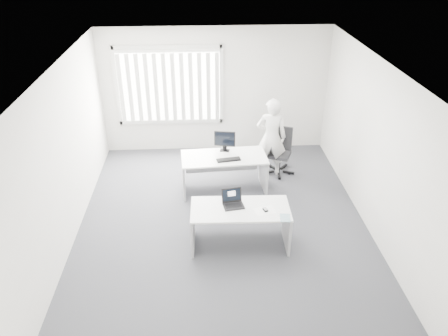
{
  "coord_description": "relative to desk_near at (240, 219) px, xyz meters",
  "views": [
    {
      "loc": [
        -0.34,
        -6.27,
        4.59
      ],
      "look_at": [
        0.03,
        0.15,
        1.02
      ],
      "focal_mm": 35.0,
      "sensor_mm": 36.0,
      "label": 1
    }
  ],
  "objects": [
    {
      "name": "monitor",
      "position": [
        -0.13,
        1.97,
        0.43
      ],
      "size": [
        0.43,
        0.2,
        0.41
      ],
      "primitive_type": null,
      "rotation": [
        0.0,
        0.0,
        -0.2
      ],
      "color": "black",
      "rests_on": "desk_far"
    },
    {
      "name": "booklet",
      "position": [
        0.66,
        -0.3,
        0.2
      ],
      "size": [
        0.17,
        0.23,
        0.01
      ],
      "primitive_type": "cube",
      "rotation": [
        0.0,
        0.0,
        -0.11
      ],
      "color": "silver",
      "rests_on": "desk_near"
    },
    {
      "name": "desk_far",
      "position": [
        -0.16,
        1.72,
        0.02
      ],
      "size": [
        1.66,
        0.86,
        0.74
      ],
      "rotation": [
        0.0,
        0.0,
        0.06
      ],
      "color": "white",
      "rests_on": "ground"
    },
    {
      "name": "wall_front",
      "position": [
        -0.24,
        -2.39,
        0.89
      ],
      "size": [
        5.0,
        0.02,
        2.8
      ],
      "primitive_type": "cube",
      "color": "silver",
      "rests_on": "ground"
    },
    {
      "name": "keyboard",
      "position": [
        -0.08,
        1.57,
        0.24
      ],
      "size": [
        0.47,
        0.22,
        0.02
      ],
      "primitive_type": "cube",
      "rotation": [
        0.0,
        0.0,
        0.17
      ],
      "color": "black",
      "rests_on": "desk_far"
    },
    {
      "name": "wall_back",
      "position": [
        -0.24,
        3.61,
        0.89
      ],
      "size": [
        5.0,
        0.02,
        2.8
      ],
      "primitive_type": "cube",
      "color": "silver",
      "rests_on": "ground"
    },
    {
      "name": "ground",
      "position": [
        -0.24,
        0.61,
        -0.51
      ],
      "size": [
        6.0,
        6.0,
        0.0
      ],
      "primitive_type": "plane",
      "color": "#45464C",
      "rests_on": "ground"
    },
    {
      "name": "blinds",
      "position": [
        -1.24,
        3.51,
        1.01
      ],
      "size": [
        2.2,
        0.1,
        1.5
      ],
      "primitive_type": null,
      "color": "silver",
      "rests_on": "wall_back"
    },
    {
      "name": "mouse",
      "position": [
        0.38,
        -0.09,
        0.22
      ],
      "size": [
        0.08,
        0.11,
        0.04
      ],
      "primitive_type": null,
      "rotation": [
        0.0,
        0.0,
        0.31
      ],
      "color": "#AAAAAC",
      "rests_on": "paper_sheet"
    },
    {
      "name": "laptop",
      "position": [
        -0.1,
        0.06,
        0.32
      ],
      "size": [
        0.36,
        0.33,
        0.25
      ],
      "primitive_type": null,
      "rotation": [
        0.0,
        0.0,
        0.17
      ],
      "color": "black",
      "rests_on": "desk_near"
    },
    {
      "name": "paper_sheet",
      "position": [
        0.38,
        -0.09,
        0.2
      ],
      "size": [
        0.37,
        0.3,
        0.0
      ],
      "primitive_type": "cube",
      "rotation": [
        0.0,
        0.0,
        0.24
      ],
      "color": "white",
      "rests_on": "desk_near"
    },
    {
      "name": "desk_near",
      "position": [
        0.0,
        0.0,
        0.0
      ],
      "size": [
        1.58,
        0.77,
        0.71
      ],
      "rotation": [
        0.0,
        0.0,
        -0.03
      ],
      "color": "white",
      "rests_on": "ground"
    },
    {
      "name": "ceiling",
      "position": [
        -0.24,
        0.61,
        2.29
      ],
      "size": [
        5.0,
        6.0,
        0.02
      ],
      "primitive_type": "cube",
      "color": "silver",
      "rests_on": "wall_back"
    },
    {
      "name": "office_chair",
      "position": [
        1.05,
        2.38,
        -0.21
      ],
      "size": [
        0.73,
        0.73,
        0.98
      ],
      "rotation": [
        0.0,
        0.0,
        -0.4
      ],
      "color": "black",
      "rests_on": "ground"
    },
    {
      "name": "wall_right",
      "position": [
        2.26,
        0.61,
        0.89
      ],
      "size": [
        0.02,
        6.0,
        2.8
      ],
      "primitive_type": "cube",
      "color": "silver",
      "rests_on": "ground"
    },
    {
      "name": "window",
      "position": [
        -1.24,
        3.57,
        1.04
      ],
      "size": [
        2.32,
        0.06,
        1.76
      ],
      "primitive_type": "cube",
      "color": "silver",
      "rests_on": "wall_back"
    },
    {
      "name": "person",
      "position": [
        0.84,
        2.32,
        0.32
      ],
      "size": [
        0.66,
        0.48,
        1.67
      ],
      "primitive_type": "imported",
      "rotation": [
        0.0,
        0.0,
        3.01
      ],
      "color": "silver",
      "rests_on": "ground"
    },
    {
      "name": "wall_left",
      "position": [
        -2.74,
        0.61,
        0.89
      ],
      "size": [
        0.02,
        6.0,
        2.8
      ],
      "primitive_type": "cube",
      "color": "silver",
      "rests_on": "ground"
    }
  ]
}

